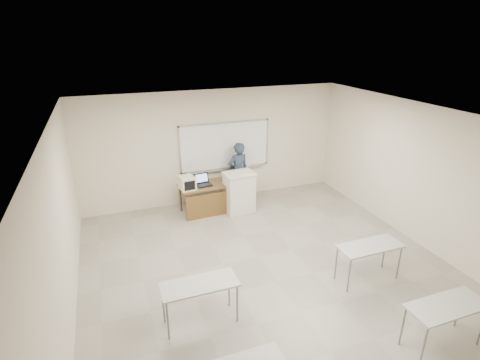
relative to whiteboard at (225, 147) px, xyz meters
name	(u,v)px	position (x,y,z in m)	size (l,w,h in m)	color
floor	(277,282)	(-0.30, -3.97, -1.49)	(7.00, 8.00, 0.01)	gray
whiteboard	(225,147)	(0.00, 0.00, 0.00)	(2.48, 0.10, 1.31)	white
student_desks	(318,297)	(-0.30, -5.32, -0.81)	(4.40, 2.20, 0.73)	#AEAFA9
instructor_desk	(209,194)	(-0.70, -0.78, -0.94)	(1.41, 0.70, 0.75)	brown
podium	(239,192)	(0.06, -0.94, -0.95)	(0.75, 0.55, 1.06)	silver
crt_monitor	(187,183)	(-1.25, -0.79, -0.57)	(0.36, 0.41, 0.34)	beige
laptop	(203,183)	(-0.80, -0.67, -0.67)	(0.37, 0.34, 0.27)	black
mouse	(227,180)	(-0.15, -0.62, -0.71)	(0.10, 0.06, 0.04)	#AAACB1
keyboard	(246,173)	(0.21, -1.06, -0.41)	(0.40, 0.13, 0.02)	beige
presenter	(238,172)	(0.27, -0.28, -0.66)	(0.60, 0.39, 1.64)	black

